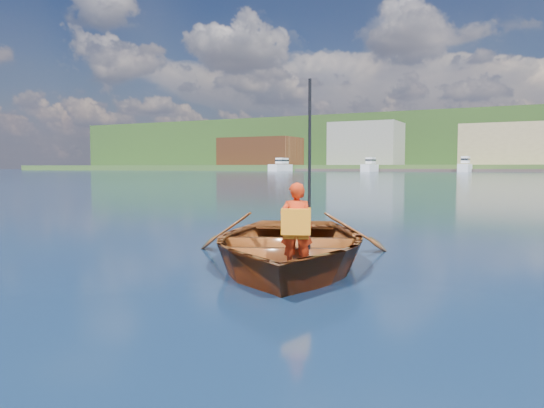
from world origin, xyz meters
TOP-DOWN VIEW (x-y plane):
  - ground at (0.00, 0.00)m, footprint 600.00×600.00m
  - rowboat at (-1.21, -0.58)m, footprint 4.42×5.09m
  - child_paddler at (-0.73, -1.35)m, footprint 0.45×0.44m
  - shoreline at (0.00, 236.61)m, footprint 400.00×140.00m
  - dock at (-10.87, 148.00)m, footprint 159.90×14.95m
  - waterfront_buildings at (-7.74, 165.00)m, footprint 202.00×16.00m
  - marina_yachts at (-1.45, 143.30)m, footprint 142.64×13.65m

SIDE VIEW (x-z plane):
  - ground at x=0.00m, z-range 0.00..0.00m
  - rowboat at x=-1.21m, z-range -0.15..0.73m
  - dock at x=-10.87m, z-range 0.00..0.80m
  - child_paddler at x=-0.73m, z-range -0.49..1.78m
  - marina_yachts at x=-1.45m, z-range -0.82..3.61m
  - waterfront_buildings at x=-7.74m, z-range 0.74..14.74m
  - shoreline at x=0.00m, z-range -0.68..21.32m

